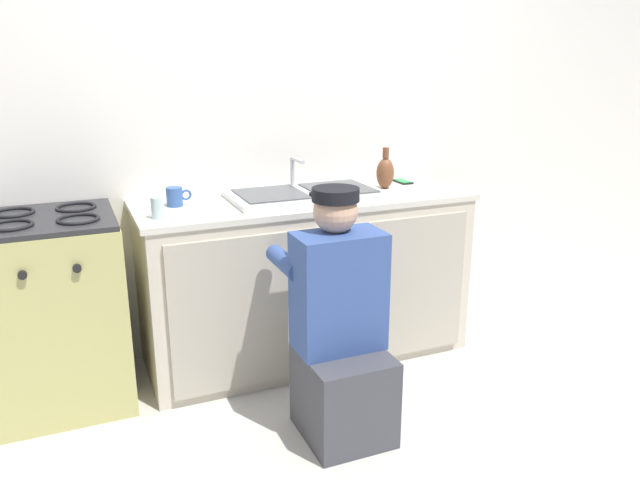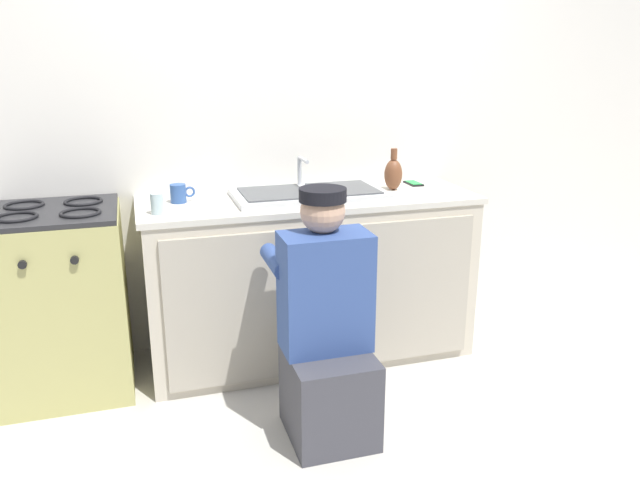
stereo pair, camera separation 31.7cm
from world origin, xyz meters
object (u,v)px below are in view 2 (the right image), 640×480
plumber_person (327,337)px  vase_decorative (393,174)px  sink_double_basin (309,193)px  cell_phone (413,183)px  coffee_mug (179,193)px  water_glass (157,204)px  stove_range (63,301)px

plumber_person → vase_decorative: size_ratio=4.80×
sink_double_basin → cell_phone: (0.67, 0.14, -0.01)m
plumber_person → coffee_mug: (-0.53, 0.82, 0.49)m
coffee_mug → vase_decorative: bearing=-1.5°
sink_double_basin → water_glass: size_ratio=8.00×
stove_range → vase_decorative: size_ratio=4.09×
stove_range → water_glass: 0.70m
sink_double_basin → vase_decorative: vase_decorative is taller
stove_range → coffee_mug: bearing=6.3°
stove_range → cell_phone: size_ratio=6.72×
sink_double_basin → water_glass: bearing=-169.5°
coffee_mug → cell_phone: coffee_mug is taller
plumber_person → vase_decorative: vase_decorative is taller
sink_double_basin → water_glass: (-0.79, -0.15, 0.03)m
water_glass → vase_decorative: bearing=7.9°
stove_range → coffee_mug: coffee_mug is taller
stove_range → vase_decorative: bearing=1.1°
sink_double_basin → cell_phone: size_ratio=5.71×
plumber_person → coffee_mug: plumber_person is taller
sink_double_basin → water_glass: sink_double_basin is taller
water_glass → coffee_mug: bearing=60.7°
plumber_person → water_glass: 1.02m
sink_double_basin → stove_range: (-1.27, -0.00, -0.46)m
coffee_mug → sink_double_basin: bearing=-5.5°
vase_decorative → coffee_mug: bearing=178.5°
plumber_person → cell_phone: (0.81, 0.89, 0.45)m
stove_range → coffee_mug: size_ratio=7.47×
stove_range → plumber_person: (1.13, -0.75, -0.01)m
stove_range → sink_double_basin: bearing=0.1°
coffee_mug → water_glass: 0.24m
coffee_mug → cell_phone: (1.34, 0.07, -0.04)m
vase_decorative → water_glass: 1.29m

